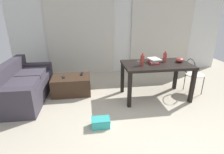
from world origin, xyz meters
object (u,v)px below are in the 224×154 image
coffee_table (72,85)px  craft_table (156,68)px  wire_chair (193,72)px  bowl (180,60)px  scissors (140,61)px  couch (23,86)px  bottle_far (142,60)px  bottle_near (165,57)px  book_stack (154,61)px  shoebox (101,123)px  tv_remote_secondary (64,77)px  tv_remote_primary (82,74)px

coffee_table → craft_table: 1.93m
wire_chair → bowl: 0.51m
bowl → scissors: size_ratio=1.74×
coffee_table → couch: bearing=-171.6°
coffee_table → scissors: 1.63m
craft_table → scissors: bearing=144.6°
bottle_far → bowl: bottle_far is taller
coffee_table → bottle_near: size_ratio=3.68×
book_stack → shoebox: size_ratio=1.01×
coffee_table → craft_table: size_ratio=0.60×
book_stack → shoebox: 1.72m
craft_table → coffee_table: bearing=165.9°
coffee_table → scissors: size_ratio=8.96×
wire_chair → shoebox: 2.43m
coffee_table → tv_remote_secondary: size_ratio=5.19×
craft_table → wire_chair: bearing=6.1°
couch → bowl: bowl is taller
bowl → book_stack: size_ratio=0.54×
craft_table → wire_chair: wire_chair is taller
coffee_table → book_stack: size_ratio=2.78×
shoebox → bottle_far: bearing=41.8°
tv_remote_secondary → scissors: bearing=-13.7°
craft_table → bottle_near: bearing=27.8°
bottle_near → shoebox: size_ratio=0.76×
craft_table → bowl: bearing=3.8°
bowl → shoebox: bowl is taller
bottle_far → shoebox: bottle_far is taller
bottle_far → book_stack: 0.33m
bottle_near → shoebox: (-1.48, -1.01, -0.79)m
bottle_far → book_stack: (0.30, 0.13, -0.06)m
tv_remote_secondary → craft_table: bearing=-18.5°
bowl → tv_remote_primary: (-2.09, 0.54, -0.40)m
coffee_table → tv_remote_primary: (0.24, 0.12, 0.21)m
book_stack → tv_remote_secondary: size_ratio=1.87×
scissors → craft_table: bearing=-35.4°
tv_remote_primary → coffee_table: bearing=-148.9°
couch → wire_chair: 3.72m
wire_chair → scissors: wire_chair is taller
bottle_near → tv_remote_primary: (-1.79, 0.46, -0.45)m
book_stack → bottle_far: bearing=-156.2°
coffee_table → craft_table: (1.81, -0.46, 0.46)m
bottle_far → tv_remote_primary: bearing=152.4°
bottle_near → bowl: bottle_near is taller
couch → shoebox: size_ratio=5.77×
wire_chair → shoebox: (-2.17, -0.99, -0.42)m
bowl → shoebox: 2.14m
craft_table → book_stack: bearing=126.5°
craft_table → book_stack: (-0.04, 0.06, 0.15)m
scissors → shoebox: 1.62m
couch → bottle_near: bottle_near is taller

